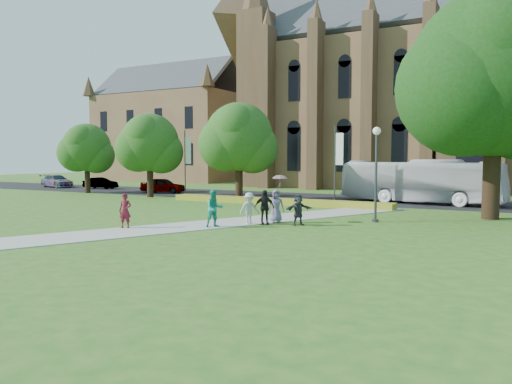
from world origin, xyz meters
The scene contains 24 objects.
ground centered at (0.00, 0.00, 0.00)m, with size 160.00×160.00×0.00m, color #29611D.
road centered at (0.00, 20.00, 0.01)m, with size 160.00×10.00×0.02m, color black.
footpath centered at (0.00, 1.00, 0.02)m, with size 3.20×30.00×0.04m, color #B2B2A8.
flower_hedge centered at (-2.00, 13.20, 0.23)m, with size 18.00×1.40×0.45m, color gold.
cathedral centered at (10.00, 39.73, 12.98)m, with size 52.60×18.25×28.00m.
building_west centered at (-34.00, 42.00, 9.21)m, with size 22.00×14.00×18.30m.
streetlamp centered at (7.50, 6.50, 3.30)m, with size 0.44×0.44×5.24m.
large_tree centered at (13.00, 11.00, 8.37)m, with size 9.60×9.60×13.20m.
street_tree_0 centered at (-15.00, 14.00, 4.87)m, with size 5.20×5.20×7.50m.
street_tree_1 centered at (-6.00, 14.50, 5.22)m, with size 5.60×5.60×8.05m.
street_tree_2 centered at (-24.00, 15.00, 4.53)m, with size 4.80×4.80×6.95m.
banner_pole_0 centered at (2.11, 15.20, 3.39)m, with size 0.70×0.10×6.00m.
banner_pole_1 centered at (-11.89, 15.20, 3.39)m, with size 0.70×0.10×6.00m.
tour_coach centered at (7.59, 19.09, 1.72)m, with size 2.86×12.21×3.40m, color silver.
car_0 centered at (-17.17, 18.42, 0.78)m, with size 1.78×4.44×1.51m, color gray.
car_1 centered at (-27.52, 20.13, 0.66)m, with size 1.35×3.87×1.28m, color gray.
car_2 centered at (-34.27, 19.74, 0.75)m, with size 2.05×5.05×1.47m, color gray.
pedestrian_0 centered at (-2.83, -2.09, 0.91)m, with size 0.63×0.41×1.73m, color maroon.
pedestrian_1 centered at (0.92, 0.34, 0.99)m, with size 0.92×0.72×1.90m, color teal.
pedestrian_2 centered at (1.95, 2.12, 0.88)m, with size 1.08×0.62×1.68m, color #BCBCBC.
pedestrian_3 centered at (2.66, 2.48, 0.95)m, with size 1.07×0.44×1.82m, color black.
pedestrian_4 centered at (2.86, 3.48, 0.94)m, with size 0.88×0.57×1.80m, color slate.
pedestrian_5 centered at (4.37, 3.05, 0.84)m, with size 1.49×0.48×1.61m, color #2A2B32.
parasol centered at (3.04, 3.58, 2.19)m, with size 0.80×0.80×0.70m, color #D194AD.
Camera 1 is at (14.86, -20.75, 3.59)m, focal length 35.00 mm.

